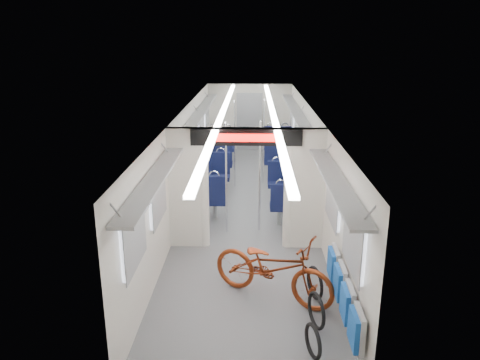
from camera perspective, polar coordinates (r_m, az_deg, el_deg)
The scene contains 14 objects.
carriage at distance 10.30m, azimuth 0.90°, elevation 3.81°, with size 12.00×12.02×2.31m.
bicycle at distance 7.23m, azimuth 4.02°, elevation -10.58°, with size 0.69×1.99×1.05m, color maroon.
flip_bench at distance 6.62m, azimuth 12.51°, elevation -13.25°, with size 0.12×2.09×0.50m.
bike_hoop_a at distance 6.27m, azimuth 8.88°, elevation -19.02°, with size 0.46×0.46×0.05m, color black.
bike_hoop_b at distance 6.78m, azimuth 9.27°, elevation -15.61°, with size 0.53×0.53×0.05m, color black.
bike_hoop_c at distance 7.43m, azimuth 9.10°, elevation -12.44°, with size 0.53×0.53×0.05m, color black.
seat_bay_near_left at distance 11.14m, azimuth -3.90°, elevation -0.21°, with size 0.94×2.21×1.14m.
seat_bay_near_right at distance 10.71m, azimuth 5.89°, elevation -1.19°, with size 0.88×1.94×1.06m.
seat_bay_far_left at distance 14.11m, azimuth -2.74°, elevation 3.63°, with size 0.96×2.33×1.18m.
seat_bay_far_right at distance 14.40m, azimuth 4.80°, elevation 3.86°, with size 0.96×2.32×1.17m.
stanchion_near_left at distance 9.34m, azimuth -1.69°, elevation 0.16°, with size 0.04×0.04×2.30m, color silver.
stanchion_near_right at distance 9.44m, azimuth 2.41°, elevation 0.33°, with size 0.04×0.04×2.30m, color silver.
stanchion_far_left at distance 12.29m, azimuth -0.65°, elevation 4.35°, with size 0.04×0.04×2.30m, color silver.
stanchion_far_right at distance 12.61m, azimuth 2.88°, elevation 4.66°, with size 0.04×0.04×2.30m, color silver.
Camera 1 is at (0.11, -10.28, 3.89)m, focal length 35.00 mm.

